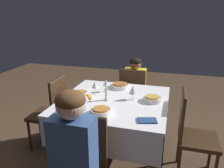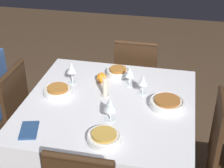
{
  "view_description": "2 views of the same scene",
  "coord_description": "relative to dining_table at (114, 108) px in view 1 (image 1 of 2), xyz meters",
  "views": [
    {
      "loc": [
        0.56,
        -2.04,
        1.65
      ],
      "look_at": [
        -0.05,
        0.09,
        0.9
      ],
      "focal_mm": 35.0,
      "sensor_mm": 36.0,
      "label": 1
    },
    {
      "loc": [
        1.83,
        0.41,
        1.99
      ],
      "look_at": [
        -0.01,
        0.02,
        0.9
      ],
      "focal_mm": 55.0,
      "sensor_mm": 36.0,
      "label": 2
    }
  ],
  "objects": [
    {
      "name": "chair_east",
      "position": [
        0.8,
        0.01,
        -0.16
      ],
      "size": [
        0.39,
        0.38,
        0.92
      ],
      "rotation": [
        0.0,
        0.0,
        1.57
      ],
      "color": "#382314",
      "rests_on": "ground_plane"
    },
    {
      "name": "wine_glass_north",
      "position": [
        -0.15,
        0.2,
        0.21
      ],
      "size": [
        0.07,
        0.07,
        0.14
      ],
      "color": "white",
      "rests_on": "dining_table"
    },
    {
      "name": "chair_west",
      "position": [
        -0.8,
        0.07,
        -0.16
      ],
      "size": [
        0.39,
        0.38,
        0.92
      ],
      "rotation": [
        0.0,
        0.0,
        -1.57
      ],
      "color": "#382314",
      "rests_on": "ground_plane"
    },
    {
      "name": "candle_centerpiece",
      "position": [
        -0.07,
        -0.04,
        0.17
      ],
      "size": [
        0.05,
        0.05,
        0.16
      ],
      "color": "beige",
      "rests_on": "dining_table"
    },
    {
      "name": "bowl_west",
      "position": [
        -0.38,
        -0.01,
        0.13
      ],
      "size": [
        0.17,
        0.17,
        0.06
      ],
      "color": "white",
      "rests_on": "dining_table"
    },
    {
      "name": "wine_glass_south",
      "position": [
        -0.19,
        -0.31,
        0.22
      ],
      "size": [
        0.07,
        0.07,
        0.16
      ],
      "color": "white",
      "rests_on": "dining_table"
    },
    {
      "name": "wine_glass_east",
      "position": [
        0.19,
        0.05,
        0.21
      ],
      "size": [
        0.08,
        0.08,
        0.15
      ],
      "color": "white",
      "rests_on": "dining_table"
    },
    {
      "name": "person_adult_denim",
      "position": [
        -0.04,
        -0.95,
        0.01
      ],
      "size": [
        0.3,
        0.34,
        1.18
      ],
      "color": "#4C4233",
      "rests_on": "ground_plane"
    },
    {
      "name": "napkin_red_folded",
      "position": [
        0.39,
        -0.38,
        0.11
      ],
      "size": [
        0.18,
        0.14,
        0.01
      ],
      "rotation": [
        0.0,
        0.0,
        0.27
      ],
      "color": "navy",
      "rests_on": "dining_table"
    },
    {
      "name": "person_child_yellow",
      "position": [
        0.06,
        0.96,
        -0.1
      ],
      "size": [
        0.3,
        0.33,
        1.03
      ],
      "rotation": [
        0.0,
        0.0,
        3.14
      ],
      "color": "#282833",
      "rests_on": "ground_plane"
    },
    {
      "name": "dining_table",
      "position": [
        0.0,
        0.0,
        0.0
      ],
      "size": [
        1.1,
        1.1,
        0.77
      ],
      "color": "silver",
      "rests_on": "ground_plane"
    },
    {
      "name": "bowl_east",
      "position": [
        0.39,
        0.06,
        0.13
      ],
      "size": [
        0.19,
        0.19,
        0.06
      ],
      "color": "white",
      "rests_on": "dining_table"
    },
    {
      "name": "bowl_south",
      "position": [
        -0.03,
        -0.36,
        0.13
      ],
      "size": [
        0.2,
        0.2,
        0.06
      ],
      "color": "white",
      "rests_on": "dining_table"
    },
    {
      "name": "bowl_north",
      "position": [
        -0.03,
        0.37,
        0.13
      ],
      "size": [
        0.23,
        0.23,
        0.06
      ],
      "color": "white",
      "rests_on": "dining_table"
    },
    {
      "name": "ground_plane",
      "position": [
        0.0,
        0.0,
        -0.66
      ],
      "size": [
        8.0,
        8.0,
        0.0
      ],
      "primitive_type": "plane",
      "color": "#4C3826"
    },
    {
      "name": "orange_fruit",
      "position": [
        -0.25,
        -0.11,
        0.14
      ],
      "size": [
        0.07,
        0.07,
        0.07
      ],
      "primitive_type": "sphere",
      "color": "orange",
      "rests_on": "dining_table"
    },
    {
      "name": "wine_glass_west",
      "position": [
        -0.24,
        0.09,
        0.21
      ],
      "size": [
        0.07,
        0.07,
        0.15
      ],
      "color": "white",
      "rests_on": "dining_table"
    },
    {
      "name": "chair_north",
      "position": [
        0.06,
        0.8,
        -0.16
      ],
      "size": [
        0.38,
        0.39,
        0.92
      ],
      "rotation": [
        0.0,
        0.0,
        3.14
      ],
      "color": "#382314",
      "rests_on": "ground_plane"
    }
  ]
}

